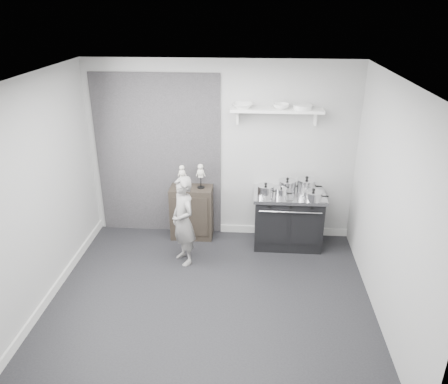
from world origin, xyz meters
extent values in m
plane|color=black|center=(0.00, 0.00, 0.00)|extent=(4.00, 4.00, 0.00)
cube|color=#A8A8A6|center=(0.00, 1.80, 1.35)|extent=(4.00, 0.02, 2.70)
cube|color=#A8A8A6|center=(0.00, -1.80, 1.35)|extent=(4.00, 0.02, 2.70)
cube|color=#A8A8A6|center=(-2.00, 0.00, 1.35)|extent=(0.02, 3.60, 2.70)
cube|color=#A8A8A6|center=(2.00, 0.00, 1.35)|extent=(0.02, 3.60, 2.70)
cube|color=silver|center=(0.00, 0.00, 2.70)|extent=(4.00, 3.60, 0.02)
cube|color=black|center=(-0.95, 1.79, 1.25)|extent=(1.90, 0.02, 2.50)
cube|color=silver|center=(1.00, 1.78, 0.06)|extent=(2.00, 0.03, 0.12)
cube|color=silver|center=(-1.98, 0.00, 0.06)|extent=(0.03, 3.60, 0.12)
cube|color=white|center=(0.80, 1.67, 2.02)|extent=(1.30, 0.26, 0.04)
cube|color=white|center=(0.25, 1.74, 1.90)|extent=(0.03, 0.12, 0.20)
cube|color=white|center=(1.35, 1.74, 1.90)|extent=(0.03, 0.12, 0.20)
cube|color=black|center=(1.04, 1.48, 0.39)|extent=(0.99, 0.59, 0.79)
cube|color=silver|center=(1.04, 1.48, 0.81)|extent=(1.05, 0.63, 0.05)
cube|color=black|center=(0.80, 1.18, 0.41)|extent=(0.41, 0.02, 0.51)
cube|color=black|center=(1.27, 1.18, 0.41)|extent=(0.41, 0.02, 0.51)
cylinder|color=silver|center=(1.04, 1.15, 0.69)|extent=(0.89, 0.02, 0.02)
cylinder|color=black|center=(0.74, 1.17, 0.77)|extent=(0.04, 0.03, 0.04)
cylinder|color=black|center=(1.04, 1.17, 0.77)|extent=(0.04, 0.03, 0.04)
cylinder|color=black|center=(1.33, 1.17, 0.77)|extent=(0.04, 0.03, 0.04)
cube|color=black|center=(-0.43, 1.61, 0.42)|extent=(0.64, 0.37, 0.83)
imported|color=gray|center=(-0.44, 0.87, 0.64)|extent=(0.52, 0.56, 1.29)
cylinder|color=silver|center=(0.68, 1.38, 0.91)|extent=(0.24, 0.24, 0.14)
cylinder|color=silver|center=(0.68, 1.38, 0.99)|extent=(0.24, 0.24, 0.01)
sphere|color=black|center=(0.68, 1.38, 1.02)|extent=(0.04, 0.04, 0.04)
cylinder|color=black|center=(0.84, 1.38, 0.91)|extent=(0.10, 0.02, 0.02)
cylinder|color=silver|center=(1.00, 1.57, 0.91)|extent=(0.25, 0.25, 0.15)
cylinder|color=silver|center=(1.00, 1.57, 1.00)|extent=(0.26, 0.26, 0.01)
sphere|color=black|center=(1.00, 1.57, 1.03)|extent=(0.05, 0.05, 0.05)
cylinder|color=black|center=(1.17, 1.57, 0.91)|extent=(0.10, 0.02, 0.02)
cylinder|color=silver|center=(1.28, 1.56, 0.93)|extent=(0.27, 0.27, 0.18)
cylinder|color=silver|center=(1.28, 1.56, 1.03)|extent=(0.28, 0.28, 0.02)
sphere|color=black|center=(1.28, 1.56, 1.06)|extent=(0.05, 0.05, 0.05)
cylinder|color=black|center=(1.45, 1.56, 0.93)|extent=(0.10, 0.02, 0.02)
cylinder|color=silver|center=(1.35, 1.28, 0.90)|extent=(0.25, 0.25, 0.11)
cylinder|color=silver|center=(1.35, 1.28, 0.96)|extent=(0.26, 0.26, 0.01)
sphere|color=black|center=(1.35, 1.28, 0.99)|extent=(0.04, 0.04, 0.04)
cylinder|color=black|center=(1.51, 1.28, 0.90)|extent=(0.10, 0.02, 0.02)
cylinder|color=silver|center=(0.90, 1.34, 0.90)|extent=(0.17, 0.17, 0.12)
cylinder|color=silver|center=(0.90, 1.34, 0.97)|extent=(0.17, 0.17, 0.01)
sphere|color=black|center=(0.90, 1.34, 0.99)|extent=(0.03, 0.03, 0.03)
cylinder|color=black|center=(1.02, 1.34, 0.90)|extent=(0.10, 0.02, 0.02)
imported|color=white|center=(0.33, 1.67, 2.07)|extent=(0.28, 0.28, 0.07)
imported|color=white|center=(0.86, 1.67, 2.08)|extent=(0.22, 0.22, 0.07)
cylinder|color=white|center=(1.15, 1.67, 2.07)|extent=(0.27, 0.27, 0.06)
camera|label=1|loc=(0.51, -4.40, 3.43)|focal=35.00mm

